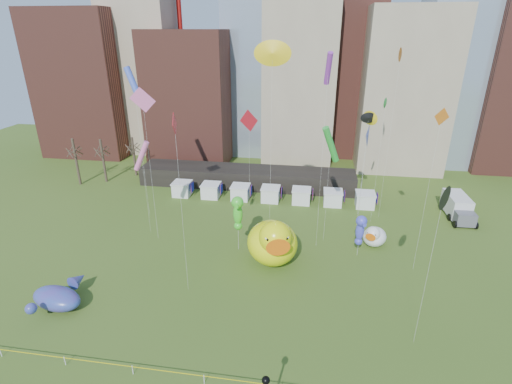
% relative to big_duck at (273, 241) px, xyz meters
% --- Properties ---
extents(ground, '(160.00, 160.00, 0.00)m').
position_rel_big_duck_xyz_m(ground, '(-3.40, -17.98, -2.92)').
color(ground, '#3D5B1C').
rests_on(ground, ground).
extents(skyline, '(101.00, 23.00, 68.00)m').
position_rel_big_duck_xyz_m(skyline, '(-1.15, 43.09, 18.52)').
color(skyline, brown).
rests_on(skyline, ground).
extents(pavilion, '(38.00, 6.00, 3.20)m').
position_rel_big_duck_xyz_m(pavilion, '(-7.40, 24.02, -1.32)').
color(pavilion, black).
rests_on(pavilion, ground).
extents(vendor_tents, '(33.24, 2.80, 2.40)m').
position_rel_big_duck_xyz_m(vendor_tents, '(-2.38, 18.02, -1.81)').
color(vendor_tents, white).
rests_on(vendor_tents, ground).
extents(bare_trees, '(8.44, 6.44, 8.50)m').
position_rel_big_duck_xyz_m(bare_trees, '(-33.57, 22.57, 1.09)').
color(bare_trees, '#382B21').
rests_on(bare_trees, ground).
extents(caution_tape, '(50.00, 0.06, 0.90)m').
position_rel_big_duck_xyz_m(caution_tape, '(-3.40, -17.98, -2.24)').
color(caution_tape, white).
rests_on(caution_tape, ground).
extents(big_duck, '(7.60, 8.93, 6.35)m').
position_rel_big_duck_xyz_m(big_duck, '(0.00, 0.00, 0.00)').
color(big_duck, '#EDF70C').
rests_on(big_duck, ground).
extents(small_duck, '(4.07, 4.44, 3.10)m').
position_rel_big_duck_xyz_m(small_duck, '(12.49, 5.91, -1.49)').
color(small_duck, white).
rests_on(small_duck, ground).
extents(seahorse_green, '(1.63, 1.99, 7.42)m').
position_rel_big_duck_xyz_m(seahorse_green, '(-4.63, 2.24, 2.64)').
color(seahorse_green, silver).
rests_on(seahorse_green, ground).
extents(seahorse_purple, '(1.63, 1.88, 5.53)m').
position_rel_big_duck_xyz_m(seahorse_purple, '(10.24, 3.11, 0.96)').
color(seahorse_purple, silver).
rests_on(seahorse_purple, ground).
extents(whale_inflatable, '(6.02, 7.10, 2.43)m').
position_rel_big_duck_xyz_m(whale_inflatable, '(-20.50, -11.14, -1.80)').
color(whale_inflatable, '#53328A').
rests_on(whale_inflatable, ground).
extents(box_truck, '(3.30, 7.63, 3.20)m').
position_rel_big_duck_xyz_m(box_truck, '(25.82, 16.48, -1.27)').
color(box_truck, silver).
rests_on(box_truck, ground).
extents(kite_0, '(0.47, 2.18, 19.22)m').
position_rel_big_duck_xyz_m(kite_0, '(-8.41, -6.65, 14.65)').
color(kite_0, silver).
rests_on(kite_0, ground).
extents(kite_1, '(2.83, 0.93, 19.89)m').
position_rel_big_duck_xyz_m(kite_1, '(-15.92, 3.50, 15.17)').
color(kite_1, silver).
rests_on(kite_1, ground).
extents(kite_2, '(1.15, 1.63, 15.13)m').
position_rel_big_duck_xyz_m(kite_2, '(14.01, -10.84, 11.29)').
color(kite_2, silver).
rests_on(kite_2, ground).
extents(kite_3, '(0.62, 1.32, 17.87)m').
position_rel_big_duck_xyz_m(kite_3, '(12.97, 12.84, 14.16)').
color(kite_3, silver).
rests_on(kite_3, ground).
extents(kite_4, '(2.66, 0.36, 24.98)m').
position_rel_big_duck_xyz_m(kite_4, '(-0.76, 2.99, 20.71)').
color(kite_4, silver).
rests_on(kite_4, ground).
extents(kite_5, '(0.80, 2.97, 14.32)m').
position_rel_big_duck_xyz_m(kite_5, '(11.07, 12.65, 9.92)').
color(kite_5, silver).
rests_on(kite_5, ground).
extents(kite_6, '(0.95, 1.60, 18.89)m').
position_rel_big_duck_xyz_m(kite_6, '(16.48, 1.14, 14.29)').
color(kite_6, silver).
rests_on(kite_6, ground).
extents(kite_7, '(0.87, 2.17, 23.88)m').
position_rel_big_duck_xyz_m(kite_7, '(5.15, 4.76, 19.12)').
color(kite_7, silver).
rests_on(kite_7, ground).
extents(kite_8, '(2.28, 2.48, 15.32)m').
position_rel_big_duck_xyz_m(kite_8, '(-5.48, 15.73, 10.59)').
color(kite_8, silver).
rests_on(kite_8, ground).
extents(kite_9, '(2.43, 1.15, 12.96)m').
position_rel_big_duck_xyz_m(kite_9, '(-17.71, 5.18, 8.04)').
color(kite_9, silver).
rests_on(kite_9, ground).
extents(kite_10, '(1.39, 0.40, 16.18)m').
position_rel_big_duck_xyz_m(kite_10, '(10.85, 11.40, 12.48)').
color(kite_10, silver).
rests_on(kite_10, ground).
extents(kite_11, '(2.65, 2.37, 15.51)m').
position_rel_big_duck_xyz_m(kite_11, '(6.12, 6.51, 10.23)').
color(kite_11, silver).
rests_on(kite_11, ground).
extents(kite_12, '(1.23, 1.63, 16.26)m').
position_rel_big_duck_xyz_m(kite_12, '(11.03, 12.02, 12.40)').
color(kite_12, silver).
rests_on(kite_12, ground).
extents(kite_13, '(3.01, 1.94, 21.50)m').
position_rel_big_duck_xyz_m(kite_13, '(-20.15, 10.49, 16.09)').
color(kite_13, silver).
rests_on(kite_13, ground).
extents(kite_14, '(0.29, 1.78, 23.90)m').
position_rel_big_duck_xyz_m(kite_14, '(14.33, 14.48, 20.00)').
color(kite_14, silver).
rests_on(kite_14, ground).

